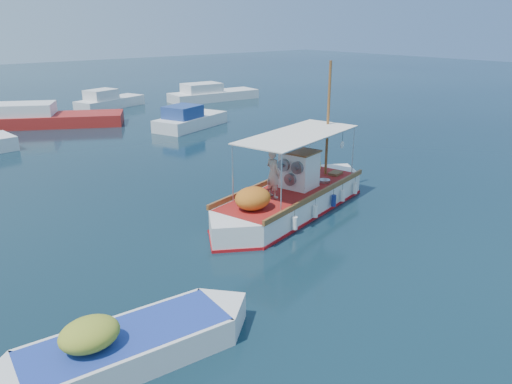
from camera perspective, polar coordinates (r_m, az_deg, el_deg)
ground at (r=18.50m, az=3.59°, el=-2.99°), size 160.00×160.00×0.00m
fishing_caique at (r=19.00m, az=4.03°, el=-0.77°), size 8.96×4.09×5.64m
dinghy at (r=11.44m, az=-14.69°, el=-17.03°), size 5.99×2.04×1.47m
bg_boat_n at (r=37.70m, az=-23.21°, el=7.68°), size 10.15×7.30×1.80m
bg_boat_ne at (r=34.36m, az=-7.63°, el=8.07°), size 5.98×3.98×1.80m
bg_boat_e at (r=46.45m, az=-5.12°, el=11.00°), size 8.38×3.26×1.80m
bg_boat_far_n at (r=43.84m, az=-16.50°, el=9.83°), size 6.30×3.82×1.80m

